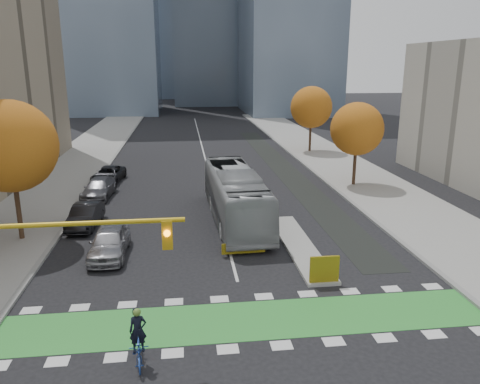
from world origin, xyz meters
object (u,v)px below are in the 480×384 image
object	(u,v)px
parked_car_b	(85,216)
parked_car_c	(99,188)
cyclist	(139,345)
tree_east_near	(357,129)
tree_east_far	(311,107)
parked_car_d	(108,175)
hazard_board	(324,269)
traffic_signal_west	(14,258)
bus	(235,196)
tree_west	(10,146)
parked_car_a	(109,242)

from	to	relation	value
parked_car_b	parked_car_c	world-z (taller)	parked_car_b
cyclist	tree_east_near	bearing A→B (deg)	48.54
tree_east_far	parked_car_d	world-z (taller)	tree_east_far
hazard_board	traffic_signal_west	size ratio (longest dim) A/B	0.16
bus	parked_car_d	world-z (taller)	bus
tree_east_near	parked_car_b	distance (m)	22.59
tree_east_far	traffic_signal_west	xyz separation A→B (m)	(-20.43, -38.51, -1.21)
tree_west	parked_car_c	bearing A→B (deg)	71.47
tree_east_near	parked_car_d	distance (m)	21.78
hazard_board	tree_east_near	size ratio (longest dim) A/B	0.20
tree_east_far	cyclist	xyz separation A→B (m)	(-16.62, -38.82, -4.54)
hazard_board	parked_car_a	xyz separation A→B (m)	(-10.50, 4.79, 0.00)
cyclist	parked_car_d	size ratio (longest dim) A/B	0.44
hazard_board	traffic_signal_west	xyz separation A→B (m)	(-11.93, -4.71, 3.23)
tree_west	cyclist	distance (m)	15.83
parked_car_a	parked_car_d	world-z (taller)	parked_car_a
parked_car_b	parked_car_d	world-z (taller)	parked_car_b
tree_east_near	traffic_signal_west	world-z (taller)	tree_east_near
bus	traffic_signal_west	bearing A→B (deg)	-123.66
tree_west	cyclist	xyz separation A→B (m)	(7.88, -12.82, -4.91)
cyclist	traffic_signal_west	bearing A→B (deg)	169.07
cyclist	parked_car_c	world-z (taller)	cyclist
hazard_board	parked_car_a	distance (m)	11.54
hazard_board	parked_car_d	size ratio (longest dim) A/B	0.29
parked_car_a	parked_car_c	world-z (taller)	parked_car_a
hazard_board	parked_car_b	bearing A→B (deg)	142.38
tree_east_far	parked_car_c	size ratio (longest dim) A/B	1.55
parked_car_a	tree_west	bearing A→B (deg)	152.40
bus	parked_car_c	bearing A→B (deg)	142.91
tree_east_far	parked_car_c	world-z (taller)	tree_east_far
hazard_board	cyclist	distance (m)	9.55
tree_east_near	cyclist	bearing A→B (deg)	-125.23
traffic_signal_west	parked_car_b	xyz separation A→B (m)	(-0.78, 14.51, -3.31)
tree_east_far	cyclist	bearing A→B (deg)	-113.17
hazard_board	parked_car_c	size ratio (longest dim) A/B	0.28
traffic_signal_west	parked_car_d	distance (m)	26.70
bus	hazard_board	bearing A→B (deg)	-75.07
bus	parked_car_a	world-z (taller)	bus
parked_car_b	parked_car_c	xyz separation A→B (m)	(-0.29, 6.95, -0.01)
tree_east_far	traffic_signal_west	bearing A→B (deg)	-117.95
tree_west	bus	world-z (taller)	tree_west
cyclist	parked_car_a	distance (m)	10.10
cyclist	parked_car_c	size ratio (longest dim) A/B	0.43
traffic_signal_west	hazard_board	bearing A→B (deg)	21.55
cyclist	parked_car_a	bearing A→B (deg)	97.40
tree_west	tree_east_near	xyz separation A→B (m)	(24.00, 10.00, -0.75)
tree_west	parked_car_b	xyz separation A→B (m)	(3.29, 1.99, -4.89)
tree_west	parked_car_d	distance (m)	15.10
bus	parked_car_b	xyz separation A→B (m)	(-9.65, -0.06, -1.00)
traffic_signal_west	bus	world-z (taller)	traffic_signal_west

